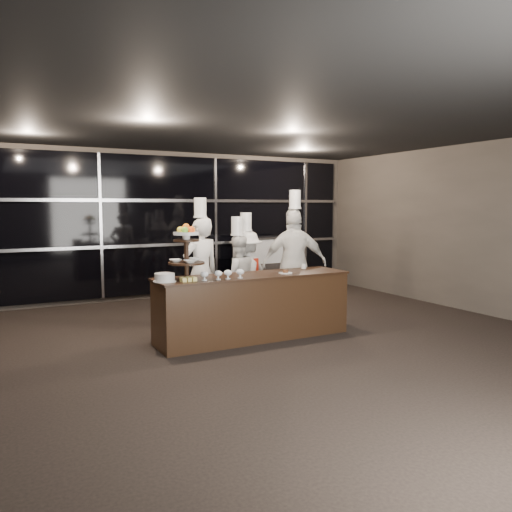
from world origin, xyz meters
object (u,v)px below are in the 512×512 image
buffet_counter (253,306)px  layer_cake (165,278)px  chef_b (237,277)px  display_stand (186,248)px  chef_d (294,263)px  display_case (267,262)px  chef_c (246,274)px  chef_a (201,270)px

buffet_counter → layer_cake: layer_cake is taller
chef_b → display_stand: bearing=-139.2°
chef_b → chef_d: (0.90, -0.32, 0.21)m
display_case → chef_c: size_ratio=0.76×
chef_d → layer_cake: bearing=-161.8°
display_stand → chef_d: chef_d is taller
chef_a → display_stand: bearing=-120.5°
display_stand → chef_c: (1.50, 1.23, -0.58)m
layer_cake → chef_d: 2.63m
chef_a → chef_b: size_ratio=1.17×
chef_d → chef_a: bearing=170.5°
buffet_counter → chef_b: (0.27, 1.10, 0.26)m
display_case → chef_a: (-2.30, -2.00, 0.20)m
chef_c → chef_a: bearing=-167.7°
layer_cake → chef_d: size_ratio=0.14×
display_case → chef_a: size_ratio=0.67×
layer_cake → chef_b: 1.97m
chef_c → display_case: bearing=52.0°
buffet_counter → chef_a: (-0.39, 1.04, 0.42)m
chef_c → chef_b: bearing=-149.6°
chef_b → chef_c: (0.23, 0.13, 0.02)m
chef_d → chef_c: bearing=145.9°
chef_a → chef_d: bearing=-9.5°
layer_cake → chef_c: size_ratio=0.17×
buffet_counter → display_stand: (-1.00, -0.00, 0.87)m
layer_cake → display_case: (3.23, 3.09, -0.29)m
buffet_counter → chef_b: size_ratio=1.65×
buffet_counter → display_case: display_case is taller
chef_c → chef_d: size_ratio=0.83×
display_stand → chef_c: chef_c is taller
display_stand → chef_d: bearing=19.5°
buffet_counter → chef_d: bearing=33.3°
chef_b → chef_d: size_ratio=0.80×
display_stand → display_case: size_ratio=0.55×
buffet_counter → chef_c: bearing=67.9°
buffet_counter → chef_a: size_ratio=1.41×
display_stand → layer_cake: 0.49m
chef_b → chef_d: chef_d is taller
chef_a → chef_b: 0.68m
layer_cake → chef_a: bearing=49.5°
chef_c → layer_cake: bearing=-144.9°
buffet_counter → chef_b: bearing=76.1°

